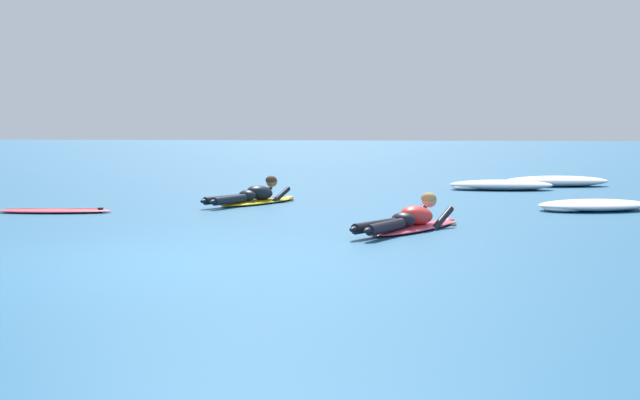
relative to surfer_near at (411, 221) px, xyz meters
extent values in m
plane|color=#235B84|center=(-2.53, 6.99, -0.14)|extent=(120.00, 120.00, 0.00)
ellipsoid|color=#E54C66|center=(0.05, 0.10, -0.10)|extent=(1.43, 2.14, 0.07)
ellipsoid|color=#E54C66|center=(0.52, 1.01, -0.09)|extent=(0.25, 0.26, 0.06)
ellipsoid|color=red|center=(0.07, 0.14, 0.06)|extent=(0.64, 0.74, 0.34)
ellipsoid|color=black|center=(-0.09, -0.18, 0.03)|extent=(0.43, 0.40, 0.20)
cylinder|color=black|center=(-0.44, -0.67, 0.00)|extent=(0.57, 0.83, 0.14)
ellipsoid|color=black|center=(-0.66, -1.05, 0.00)|extent=(0.19, 0.24, 0.08)
cylinder|color=black|center=(-0.29, -0.74, 0.00)|extent=(0.48, 0.86, 0.14)
ellipsoid|color=black|center=(-0.47, -1.15, 0.00)|extent=(0.19, 0.24, 0.08)
cylinder|color=black|center=(0.04, 0.55, -0.02)|extent=(0.36, 0.58, 0.35)
sphere|color=tan|center=(0.22, 0.90, -0.12)|extent=(0.09, 0.09, 0.09)
cylinder|color=black|center=(0.42, 0.33, -0.02)|extent=(0.36, 0.58, 0.35)
sphere|color=tan|center=(0.59, 0.66, -0.12)|extent=(0.09, 0.09, 0.09)
sphere|color=tan|center=(0.24, 0.47, 0.24)|extent=(0.21, 0.21, 0.21)
ellipsoid|color=#AD894C|center=(0.23, 0.45, 0.27)|extent=(0.29, 0.28, 0.16)
ellipsoid|color=yellow|center=(-2.91, 3.61, -0.10)|extent=(1.39, 2.06, 0.07)
ellipsoid|color=yellow|center=(-2.49, 4.47, -0.09)|extent=(0.27, 0.27, 0.06)
ellipsoid|color=black|center=(-2.89, 3.66, 0.06)|extent=(0.63, 0.73, 0.34)
ellipsoid|color=black|center=(-3.05, 3.33, 0.03)|extent=(0.43, 0.40, 0.20)
cylinder|color=black|center=(-3.38, 2.84, 0.00)|extent=(0.55, 0.82, 0.14)
ellipsoid|color=black|center=(-3.59, 2.46, 0.00)|extent=(0.19, 0.24, 0.08)
cylinder|color=black|center=(-3.23, 2.77, 0.00)|extent=(0.46, 0.85, 0.14)
ellipsoid|color=black|center=(-3.40, 2.37, 0.00)|extent=(0.19, 0.24, 0.08)
cylinder|color=black|center=(-2.94, 4.06, -0.02)|extent=(0.33, 0.56, 0.33)
sphere|color=#8C6647|center=(-2.77, 4.40, -0.12)|extent=(0.09, 0.09, 0.09)
cylinder|color=black|center=(-2.55, 3.85, -0.02)|extent=(0.33, 0.56, 0.33)
sphere|color=#8C6647|center=(-2.39, 4.17, -0.12)|extent=(0.09, 0.09, 0.09)
sphere|color=#8C6647|center=(-2.73, 3.99, 0.24)|extent=(0.21, 0.21, 0.21)
ellipsoid|color=#47331E|center=(-2.74, 3.97, 0.27)|extent=(0.29, 0.28, 0.16)
ellipsoid|color=#E54C66|center=(-5.89, 1.55, -0.10)|extent=(1.94, 0.75, 0.07)
cube|color=orange|center=(-5.89, 1.55, -0.07)|extent=(1.60, 0.25, 0.01)
cone|color=black|center=(-5.13, 1.65, -0.13)|extent=(0.11, 0.11, 0.16)
ellipsoid|color=white|center=(2.97, 3.19, -0.05)|extent=(2.17, 1.58, 0.18)
ellipsoid|color=white|center=(3.39, 3.49, -0.07)|extent=(0.87, 0.83, 0.13)
ellipsoid|color=white|center=(2.45, 2.91, -0.09)|extent=(0.75, 0.58, 0.10)
ellipsoid|color=white|center=(3.12, 8.85, -0.02)|extent=(2.58, 1.37, 0.25)
ellipsoid|color=white|center=(3.70, 9.10, -0.05)|extent=(0.93, 0.58, 0.17)
ellipsoid|color=white|center=(2.41, 8.63, -0.07)|extent=(0.99, 0.75, 0.14)
ellipsoid|color=white|center=(1.75, 7.55, -0.03)|extent=(2.32, 1.09, 0.23)
ellipsoid|color=white|center=(2.30, 7.73, -0.06)|extent=(0.92, 0.70, 0.16)
ellipsoid|color=white|center=(1.07, 7.41, -0.08)|extent=(0.91, 0.66, 0.12)
camera|label=1|loc=(0.36, -11.41, 1.30)|focal=47.10mm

